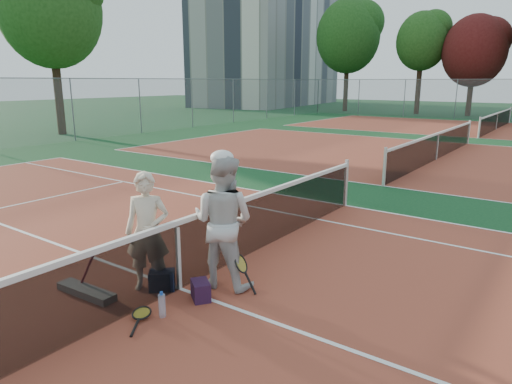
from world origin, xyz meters
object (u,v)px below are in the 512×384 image
at_px(sports_bag_purple, 201,290).
at_px(apartment_block, 271,42).
at_px(sports_bag_navy, 162,280).
at_px(racket_red, 92,271).
at_px(racket_black_held, 241,273).
at_px(racket_spare, 142,314).
at_px(water_bottle, 162,306).
at_px(player_b, 223,222).
at_px(player_a, 148,232).
at_px(net_main, 178,255).

bearing_deg(sports_bag_purple, apartment_block, 122.86).
relative_size(apartment_block, sports_bag_navy, 62.56).
relative_size(racket_red, racket_black_held, 1.03).
relative_size(racket_spare, sports_bag_purple, 1.87).
bearing_deg(racket_black_held, water_bottle, 64.91).
xyz_separation_m(apartment_block, racket_black_held, (28.76, -43.55, -7.23)).
height_order(player_b, sports_bag_navy, player_b).
bearing_deg(player_b, racket_spare, 69.37).
xyz_separation_m(racket_black_held, sports_bag_navy, (-0.95, -0.60, -0.13)).
bearing_deg(player_a, net_main, -1.18).
height_order(apartment_block, player_a, apartment_block).
relative_size(sports_bag_navy, sports_bag_purple, 1.09).
xyz_separation_m(net_main, racket_spare, (0.19, -0.85, -0.47)).
distance_m(net_main, sports_bag_navy, 0.44).
relative_size(player_a, racket_black_held, 3.14).
relative_size(apartment_block, racket_red, 39.68).
relative_size(net_main, racket_black_held, 20.43).
bearing_deg(racket_black_held, player_b, -14.06).
relative_size(sports_bag_navy, water_bottle, 1.17).
distance_m(player_a, sports_bag_purple, 1.09).
xyz_separation_m(racket_black_held, sports_bag_purple, (-0.29, -0.51, -0.14)).
bearing_deg(water_bottle, player_b, 88.71).
relative_size(player_b, sports_bag_purple, 5.92).
height_order(player_b, racket_red, player_b).
height_order(player_a, water_bottle, player_a).
relative_size(racket_black_held, water_bottle, 1.79).
distance_m(net_main, player_b, 0.78).
bearing_deg(player_b, racket_red, 29.32).
distance_m(racket_red, sports_bag_purple, 1.61).
bearing_deg(apartment_block, racket_red, -58.87).
xyz_separation_m(net_main, sports_bag_purple, (0.46, -0.06, -0.38)).
xyz_separation_m(sports_bag_navy, sports_bag_purple, (0.65, 0.09, -0.01)).
relative_size(net_main, player_a, 6.51).
bearing_deg(sports_bag_navy, player_b, 46.88).
xyz_separation_m(racket_red, racket_black_held, (1.76, 1.16, -0.01)).
bearing_deg(apartment_block, player_a, -57.99).
relative_size(racket_red, water_bottle, 1.85).
bearing_deg(racket_black_held, player_a, 24.16).
xyz_separation_m(net_main, apartment_block, (-28.00, 44.00, 6.99)).
xyz_separation_m(net_main, player_a, (-0.35, -0.23, 0.33)).
bearing_deg(racket_red, sports_bag_navy, -9.09).
distance_m(apartment_block, racket_black_held, 52.69).
bearing_deg(water_bottle, net_main, 119.38).
height_order(net_main, racket_red, net_main).
bearing_deg(player_a, racket_spare, -83.32).
xyz_separation_m(player_b, sports_bag_purple, (0.05, -0.55, -0.82)).
distance_m(player_b, sports_bag_navy, 1.20).
bearing_deg(apartment_block, player_b, -56.85).
height_order(racket_spare, sports_bag_purple, sports_bag_purple).
distance_m(player_a, water_bottle, 1.12).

